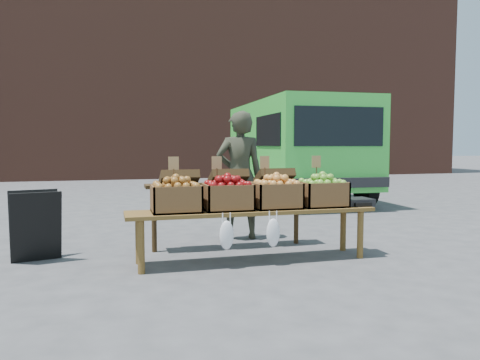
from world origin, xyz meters
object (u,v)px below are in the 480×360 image
object	(u,v)px
crate_golden_apples	(176,199)
crate_russet_pears	(228,197)
vendor	(240,175)
chalkboard_sign	(35,225)
crate_green_apples	(322,194)
crate_red_apples	(276,196)
delivery_van	(295,151)
back_table	(228,206)
display_bench	(252,235)
weighing_scale	(356,202)

from	to	relation	value
crate_golden_apples	crate_russet_pears	bearing A→B (deg)	0.00
vendor	chalkboard_sign	xyz separation A→B (m)	(-2.47, -0.58, -0.47)
crate_golden_apples	crate_green_apples	distance (m)	1.65
crate_golden_apples	crate_red_apples	world-z (taller)	same
vendor	crate_golden_apples	bearing A→B (deg)	57.24
chalkboard_sign	crate_russet_pears	bearing A→B (deg)	-31.32
crate_red_apples	crate_green_apples	bearing A→B (deg)	0.00
crate_golden_apples	crate_green_apples	bearing A→B (deg)	0.00
delivery_van	chalkboard_sign	distance (m)	6.83
back_table	crate_red_apples	size ratio (longest dim) A/B	4.20
display_bench	crate_red_apples	bearing A→B (deg)	0.00
crate_red_apples	crate_green_apples	distance (m)	0.55
vendor	delivery_van	bearing A→B (deg)	-114.08
back_table	crate_golden_apples	distance (m)	1.05
vendor	crate_green_apples	bearing A→B (deg)	124.38
back_table	crate_russet_pears	world-z (taller)	back_table
crate_golden_apples	weighing_scale	distance (m)	2.08
vendor	weighing_scale	size ratio (longest dim) A/B	5.03
crate_green_apples	display_bench	bearing A→B (deg)	180.00
vendor	crate_russet_pears	distance (m)	1.32
delivery_van	vendor	size ratio (longest dim) A/B	2.90
chalkboard_sign	weighing_scale	distance (m)	3.59
crate_green_apples	crate_russet_pears	bearing A→B (deg)	180.00
crate_red_apples	crate_golden_apples	bearing A→B (deg)	180.00
delivery_van	crate_golden_apples	distance (m)	6.36
chalkboard_sign	display_bench	xyz separation A→B (m)	(2.28, -0.65, -0.10)
display_bench	weighing_scale	size ratio (longest dim) A/B	7.94
delivery_van	chalkboard_sign	size ratio (longest dim) A/B	6.36
delivery_van	display_bench	xyz separation A→B (m)	(-2.66, -5.31, -0.83)
delivery_van	display_bench	size ratio (longest dim) A/B	1.84
chalkboard_sign	crate_russet_pears	xyz separation A→B (m)	(2.00, -0.65, 0.32)
back_table	crate_green_apples	distance (m)	1.18
display_bench	crate_russet_pears	distance (m)	0.51
chalkboard_sign	weighing_scale	world-z (taller)	chalkboard_sign
display_bench	crate_golden_apples	xyz separation A→B (m)	(-0.82, 0.00, 0.42)
delivery_van	crate_red_apples	distance (m)	5.83
chalkboard_sign	crate_green_apples	world-z (taller)	crate_green_apples
crate_golden_apples	crate_green_apples	xyz separation A→B (m)	(1.65, 0.00, 0.00)
back_table	crate_green_apples	xyz separation A→B (m)	(0.92, -0.72, 0.19)
chalkboard_sign	delivery_van	bearing A→B (deg)	29.94
delivery_van	weighing_scale	bearing A→B (deg)	-102.74
crate_green_apples	vendor	bearing A→B (deg)	117.33
weighing_scale	crate_russet_pears	bearing A→B (deg)	180.00
crate_golden_apples	crate_green_apples	size ratio (longest dim) A/B	1.00
weighing_scale	chalkboard_sign	bearing A→B (deg)	169.62
delivery_van	crate_red_apples	xyz separation A→B (m)	(-2.39, -5.31, -0.40)
display_bench	crate_russet_pears	world-z (taller)	crate_russet_pears
delivery_van	display_bench	world-z (taller)	delivery_van
crate_golden_apples	vendor	bearing A→B (deg)	50.19
chalkboard_sign	crate_green_apples	xyz separation A→B (m)	(3.10, -0.65, 0.32)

